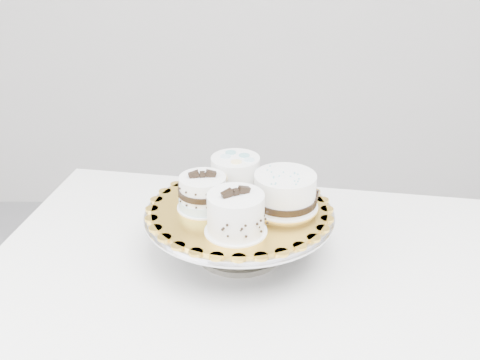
{
  "coord_description": "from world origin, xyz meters",
  "views": [
    {
      "loc": [
        0.07,
        -0.92,
        1.43
      ],
      "look_at": [
        0.06,
        0.14,
        0.91
      ],
      "focal_mm": 45.0,
      "sensor_mm": 36.0,
      "label": 1
    }
  ],
  "objects_px": {
    "table": "(268,304)",
    "cake_swirl": "(236,214)",
    "cake_ribbon": "(286,192)",
    "cake_dots": "(235,174)",
    "cake_stand": "(239,224)",
    "cake_banded": "(203,194)",
    "cake_board": "(239,209)"
  },
  "relations": [
    {
      "from": "cake_swirl",
      "to": "cake_ribbon",
      "type": "bearing_deg",
      "value": 17.29
    },
    {
      "from": "cake_dots",
      "to": "cake_banded",
      "type": "bearing_deg",
      "value": -120.99
    },
    {
      "from": "cake_stand",
      "to": "cake_banded",
      "type": "height_order",
      "value": "cake_banded"
    },
    {
      "from": "cake_dots",
      "to": "cake_swirl",
      "type": "bearing_deg",
      "value": -81.33
    },
    {
      "from": "table",
      "to": "cake_swirl",
      "type": "relative_size",
      "value": 8.84
    },
    {
      "from": "cake_stand",
      "to": "cake_ribbon",
      "type": "bearing_deg",
      "value": 4.61
    },
    {
      "from": "table",
      "to": "cake_dots",
      "type": "xyz_separation_m",
      "value": [
        -0.07,
        0.14,
        0.23
      ]
    },
    {
      "from": "cake_board",
      "to": "cake_ribbon",
      "type": "relative_size",
      "value": 2.37
    },
    {
      "from": "table",
      "to": "cake_banded",
      "type": "relative_size",
      "value": 12.01
    },
    {
      "from": "cake_ribbon",
      "to": "cake_banded",
      "type": "bearing_deg",
      "value": -165.81
    },
    {
      "from": "cake_ribbon",
      "to": "cake_dots",
      "type": "bearing_deg",
      "value": 156.09
    },
    {
      "from": "cake_board",
      "to": "cake_dots",
      "type": "distance_m",
      "value": 0.09
    },
    {
      "from": "table",
      "to": "cake_ribbon",
      "type": "height_order",
      "value": "cake_ribbon"
    },
    {
      "from": "cake_stand",
      "to": "cake_board",
      "type": "bearing_deg",
      "value": 180.0
    },
    {
      "from": "cake_stand",
      "to": "cake_board",
      "type": "height_order",
      "value": "cake_board"
    },
    {
      "from": "cake_board",
      "to": "cake_dots",
      "type": "height_order",
      "value": "cake_dots"
    },
    {
      "from": "cake_banded",
      "to": "cake_ribbon",
      "type": "xyz_separation_m",
      "value": [
        0.16,
        0.01,
        0.0
      ]
    },
    {
      "from": "cake_dots",
      "to": "cake_stand",
      "type": "bearing_deg",
      "value": -76.09
    },
    {
      "from": "cake_board",
      "to": "cake_dots",
      "type": "relative_size",
      "value": 2.83
    },
    {
      "from": "cake_stand",
      "to": "cake_swirl",
      "type": "bearing_deg",
      "value": -93.88
    },
    {
      "from": "cake_stand",
      "to": "cake_swirl",
      "type": "xyz_separation_m",
      "value": [
        -0.01,
        -0.09,
        0.07
      ]
    },
    {
      "from": "cake_board",
      "to": "cake_ribbon",
      "type": "bearing_deg",
      "value": 4.61
    },
    {
      "from": "cake_banded",
      "to": "cake_stand",
      "type": "bearing_deg",
      "value": -8.31
    },
    {
      "from": "cake_stand",
      "to": "cake_dots",
      "type": "relative_size",
      "value": 3.08
    },
    {
      "from": "cake_banded",
      "to": "cake_board",
      "type": "bearing_deg",
      "value": -8.31
    },
    {
      "from": "cake_banded",
      "to": "table",
      "type": "bearing_deg",
      "value": -30.66
    },
    {
      "from": "cake_swirl",
      "to": "cake_dots",
      "type": "distance_m",
      "value": 0.17
    },
    {
      "from": "cake_stand",
      "to": "cake_swirl",
      "type": "height_order",
      "value": "cake_swirl"
    },
    {
      "from": "cake_swirl",
      "to": "cake_ribbon",
      "type": "height_order",
      "value": "cake_swirl"
    },
    {
      "from": "cake_dots",
      "to": "cake_ribbon",
      "type": "xyz_separation_m",
      "value": [
        0.1,
        -0.07,
        -0.01
      ]
    },
    {
      "from": "cake_stand",
      "to": "cake_banded",
      "type": "relative_size",
      "value": 3.64
    },
    {
      "from": "table",
      "to": "cake_banded",
      "type": "bearing_deg",
      "value": 165.67
    }
  ]
}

